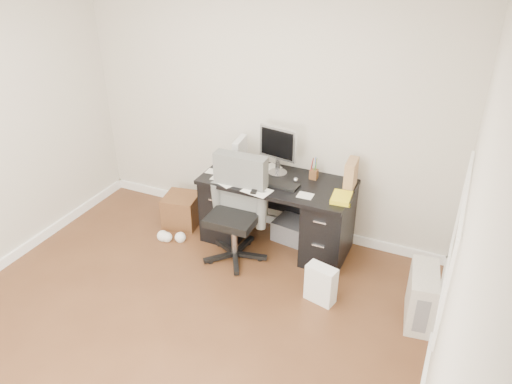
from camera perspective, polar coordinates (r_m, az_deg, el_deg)
ground at (r=4.32m, az=-10.31°, el=-16.24°), size 4.00×4.00×0.00m
room_shell at (r=3.37m, az=-12.04°, el=4.19°), size 4.02×4.02×2.71m
desk at (r=5.10m, az=2.38°, el=-2.12°), size 1.50×0.70×0.75m
loose_papers at (r=4.96m, az=0.10°, el=1.57°), size 1.10×0.60×0.00m
lcd_monitor at (r=4.95m, az=2.54°, el=4.74°), size 0.44×0.29×0.51m
keyboard at (r=4.84m, az=2.39°, el=0.99°), size 0.45×0.19×0.02m
computer_mouse at (r=4.89m, az=4.56°, el=1.37°), size 0.05×0.05×0.05m
travel_mug at (r=5.07m, az=-3.64°, el=3.38°), size 0.10×0.10×0.19m
white_binder at (r=5.11m, az=-1.83°, el=4.44°), size 0.16×0.29×0.32m
magazine_file at (r=4.81m, az=10.79°, el=2.00°), size 0.13×0.25×0.28m
pen_cup at (r=4.94m, az=6.66°, el=2.71°), size 0.09×0.09×0.22m
yellow_book at (r=4.64m, az=9.83°, el=-0.66°), size 0.21×0.26×0.04m
paper_remote at (r=4.73m, az=0.11°, el=0.24°), size 0.30×0.25×0.02m
office_chair at (r=4.82m, az=-2.55°, el=-2.30°), size 0.62×0.62×1.06m
pc_tower at (r=4.49m, az=18.39°, el=-11.27°), size 0.28×0.52×0.49m
shopping_bag at (r=4.53m, az=7.42°, el=-10.39°), size 0.31×0.25×0.36m
wicker_basket at (r=5.59m, az=-8.48°, el=-2.07°), size 0.41×0.41×0.36m
desk_printer at (r=5.33m, az=4.23°, el=-4.35°), size 0.41×0.36×0.22m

